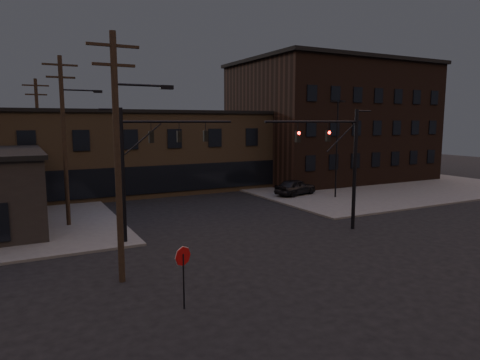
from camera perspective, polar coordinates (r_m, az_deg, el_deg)
name	(u,v)px	position (r m, az deg, el deg)	size (l,w,h in m)	color
ground	(317,262)	(22.81, 10.23, -10.76)	(140.00, 140.00, 0.00)	black
sidewalk_ne	(350,181)	(53.14, 14.43, -0.14)	(30.00, 30.00, 0.15)	#474744
building_row	(156,151)	(47.05, -11.08, 3.76)	(40.00, 12.00, 8.00)	brown
building_right	(330,123)	(55.69, 11.90, 7.44)	(22.00, 16.00, 14.00)	black
traffic_signal_near	(342,157)	(28.61, 13.43, 3.02)	(7.12, 0.24, 8.00)	black
traffic_signal_far	(144,159)	(25.96, -12.66, 2.75)	(7.12, 0.24, 8.00)	black
stop_sign	(183,263)	(16.83, -7.59, -10.89)	(0.72, 0.33, 2.48)	black
utility_pole_near	(119,153)	(19.44, -15.86, 3.53)	(3.70, 0.28, 11.00)	black
utility_pole_mid	(65,138)	(31.14, -22.29, 5.23)	(3.70, 0.28, 11.50)	black
utility_pole_far	(39,137)	(43.05, -25.24, 5.18)	(2.20, 0.28, 11.00)	black
lot_light_a	(337,140)	(40.74, 12.80, 5.23)	(1.50, 0.28, 9.14)	black
lot_light_b	(349,137)	(48.45, 14.39, 5.57)	(1.50, 0.28, 9.14)	black
parked_car_lot_a	(295,187)	(41.71, 7.40, -0.91)	(1.84, 4.57, 1.56)	black
parked_car_lot_b	(321,174)	(53.62, 10.76, 0.79)	(1.75, 4.30, 1.25)	#B1B1B3
car_crossing	(174,183)	(45.06, -8.78, -0.39)	(1.79, 5.13, 1.69)	black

